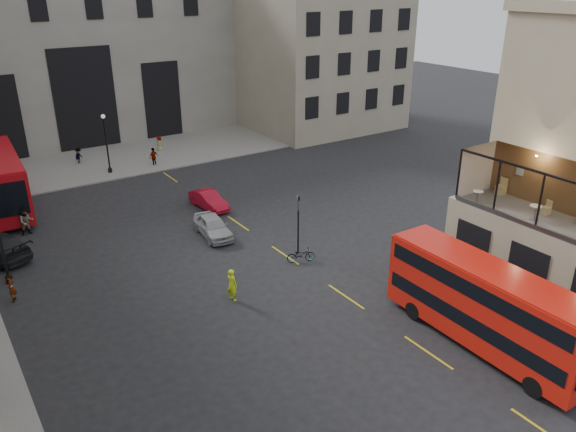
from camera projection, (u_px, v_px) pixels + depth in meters
ground at (457, 338)px, 27.21m from camera, size 140.00×140.00×0.00m
host_frontage at (544, 262)px, 29.68m from camera, size 3.00×11.00×4.50m
cafe_floor at (552, 222)px, 28.78m from camera, size 3.00×10.00×0.10m
gateway at (65, 48)px, 57.47m from camera, size 35.00×10.60×18.00m
building_right at (308, 32)px, 63.87m from camera, size 16.60×18.60×20.00m
pavement_far at (97, 162)px, 53.01m from camera, size 40.00×12.00×0.12m
traffic_light_near at (298, 216)px, 34.87m from camera, size 0.16×0.20×3.80m
traffic_light_far at (8, 187)px, 39.83m from camera, size 0.16×0.20×3.80m
street_lamp_a at (1, 245)px, 31.20m from camera, size 0.36×0.36×5.33m
street_lamp_b at (107, 148)px, 49.05m from camera, size 0.36×0.36×5.33m
bus_near at (485, 302)px, 25.88m from camera, size 2.51×10.35×4.12m
bus_far at (3, 178)px, 41.55m from camera, size 3.05×10.90×4.30m
car_a at (213, 226)px, 37.71m from camera, size 2.11×4.32×1.42m
car_b at (209, 200)px, 42.27m from camera, size 1.67×4.01×1.29m
bicycle at (301, 255)px, 34.38m from camera, size 1.84×1.22×0.91m
cyclist at (232, 285)px, 30.10m from camera, size 0.59×0.76×1.86m
pedestrian_a at (27, 222)px, 37.80m from camera, size 0.97×0.77×1.92m
pedestrian_b at (79, 156)px, 52.11m from camera, size 1.13×1.12×1.56m
pedestrian_c at (154, 157)px, 51.67m from camera, size 1.10×0.75×1.73m
pedestrian_d at (160, 144)px, 56.02m from camera, size 0.82×0.91×1.56m
pedestrian_e at (11, 288)px, 30.04m from camera, size 0.55×0.68×1.60m
cafe_table_mid at (536, 210)px, 28.78m from camera, size 0.62×0.62×0.78m
cafe_table_far at (478, 195)px, 30.99m from camera, size 0.55×0.55×0.69m
cafe_chair_c at (546, 210)px, 29.55m from camera, size 0.44×0.44×0.77m
cafe_chair_d at (501, 189)px, 32.30m from camera, size 0.49×0.49×0.97m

